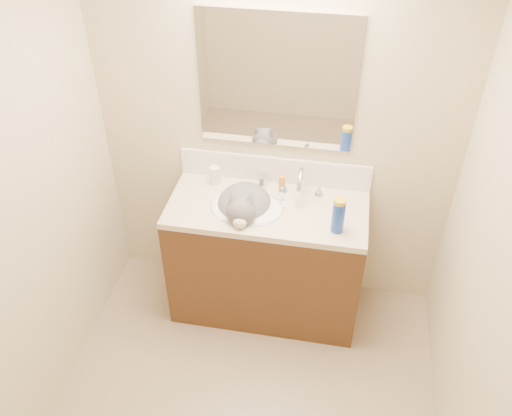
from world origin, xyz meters
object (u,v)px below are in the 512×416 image
at_px(faucet, 301,185).
at_px(silver_jar, 263,181).
at_px(amber_bottle, 282,183).
at_px(cat, 244,207).
at_px(spray_can, 338,217).
at_px(vanity_cabinet, 266,261).
at_px(basin, 247,217).
at_px(pill_bottle, 215,175).

height_order(faucet, silver_jar, faucet).
xyz_separation_m(faucet, amber_bottle, (-0.12, 0.05, -0.04)).
relative_size(faucet, amber_bottle, 2.79).
bearing_deg(cat, amber_bottle, 39.98).
bearing_deg(silver_jar, spray_can, -36.44).
bearing_deg(amber_bottle, vanity_cabinet, -107.60).
bearing_deg(basin, pill_bottle, 139.15).
distance_m(vanity_cabinet, amber_bottle, 0.54).
bearing_deg(amber_bottle, spray_can, -42.37).
bearing_deg(silver_jar, pill_bottle, -173.54).
bearing_deg(basin, faucet, 29.12).
bearing_deg(faucet, cat, -154.73).
bearing_deg(spray_can, pill_bottle, 157.61).
bearing_deg(vanity_cabinet, basin, -165.96).
bearing_deg(silver_jar, faucet, -17.72).
xyz_separation_m(faucet, pill_bottle, (-0.54, 0.04, -0.03)).
bearing_deg(pill_bottle, silver_jar, 6.46).
xyz_separation_m(faucet, spray_can, (0.24, -0.28, 0.01)).
relative_size(basin, pill_bottle, 3.78).
bearing_deg(pill_bottle, vanity_cabinet, -26.41).
relative_size(vanity_cabinet, pill_bottle, 10.08).
bearing_deg(vanity_cabinet, pill_bottle, 153.59).
bearing_deg(amber_bottle, faucet, -22.78).
height_order(vanity_cabinet, faucet, faucet).
xyz_separation_m(pill_bottle, amber_bottle, (0.42, 0.01, -0.01)).
relative_size(vanity_cabinet, amber_bottle, 11.95).
distance_m(silver_jar, spray_can, 0.61).
bearing_deg(spray_can, vanity_cabinet, 161.27).
height_order(basin, amber_bottle, amber_bottle).
bearing_deg(faucet, silver_jar, 162.28).
xyz_separation_m(vanity_cabinet, amber_bottle, (0.06, 0.19, 0.50)).
bearing_deg(spray_can, amber_bottle, 137.63).
distance_m(faucet, amber_bottle, 0.14).
xyz_separation_m(vanity_cabinet, faucet, (0.18, 0.14, 0.54)).
height_order(basin, silver_jar, silver_jar).
relative_size(pill_bottle, spray_can, 0.61).
relative_size(basin, spray_can, 2.30).
bearing_deg(cat, vanity_cabinet, 0.27).
relative_size(basin, amber_bottle, 4.48).
distance_m(basin, silver_jar, 0.27).
relative_size(vanity_cabinet, silver_jar, 18.47).
bearing_deg(vanity_cabinet, faucet, 37.29).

